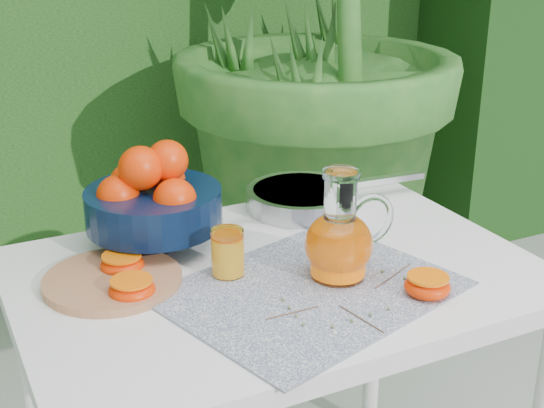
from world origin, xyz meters
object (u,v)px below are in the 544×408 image
white_table (276,306)px  fruit_bowl (152,199)px  cutting_board (113,280)px  juice_pitcher (340,241)px  saute_pan (303,197)px

white_table → fruit_bowl: bearing=129.0°
cutting_board → juice_pitcher: 0.43m
fruit_bowl → juice_pitcher: fruit_bowl is taller
white_table → saute_pan: bearing=52.4°
cutting_board → saute_pan: bearing=19.8°
juice_pitcher → saute_pan: (0.11, 0.35, -0.05)m
white_table → cutting_board: size_ratio=3.85×
cutting_board → fruit_bowl: fruit_bowl is taller
fruit_bowl → saute_pan: bearing=6.4°
juice_pitcher → saute_pan: bearing=72.2°
white_table → saute_pan: size_ratio=2.15×
fruit_bowl → juice_pitcher: size_ratio=1.72×
fruit_bowl → saute_pan: size_ratio=0.79×
cutting_board → juice_pitcher: size_ratio=1.22×
juice_pitcher → white_table: bearing=136.4°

